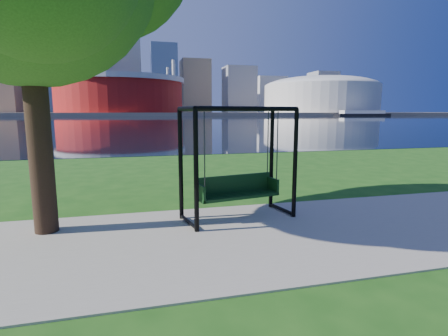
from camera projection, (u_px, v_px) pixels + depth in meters
name	position (u px, v px, depth m)	size (l,w,h in m)	color
ground	(231.00, 229.00, 6.87)	(900.00, 900.00, 0.00)	#1E5114
path	(238.00, 237.00, 6.39)	(120.00, 4.00, 0.03)	#9E937F
river	(140.00, 120.00, 104.45)	(900.00, 180.00, 0.02)	black
far_bank	(136.00, 114.00, 299.46)	(900.00, 228.00, 2.00)	#937F60
stadium	(120.00, 94.00, 227.00)	(83.00, 83.00, 32.00)	maroon
arena	(321.00, 94.00, 262.15)	(84.00, 84.00, 26.56)	beige
skyline	(129.00, 73.00, 305.71)	(392.00, 66.00, 96.50)	gray
swing	(238.00, 166.00, 7.37)	(2.47, 1.42, 2.38)	black
barge	(362.00, 113.00, 215.03)	(33.80, 12.34, 3.30)	black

